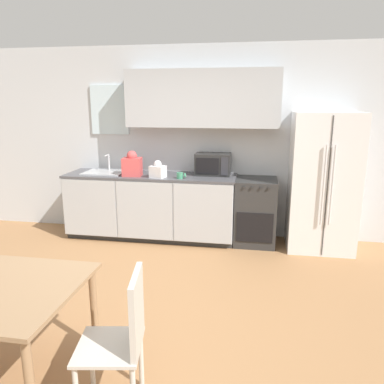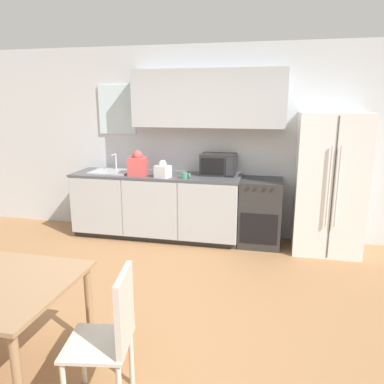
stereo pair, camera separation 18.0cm
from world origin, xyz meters
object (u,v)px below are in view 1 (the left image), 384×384
at_px(dining_table, 0,300).
at_px(dining_chair_side, 124,333).
at_px(coffee_mug, 181,175).
at_px(refrigerator, 323,182).
at_px(oven_range, 255,211).
at_px(microwave, 213,164).

xyz_separation_m(dining_table, dining_chair_side, (0.91, -0.08, -0.09)).
distance_m(coffee_mug, dining_chair_side, 2.90).
bearing_deg(refrigerator, coffee_mug, -174.27).
relative_size(oven_range, microwave, 1.87).
xyz_separation_m(microwave, dining_chair_side, (-0.18, -3.19, -0.54)).
bearing_deg(dining_table, coffee_mug, 76.13).
height_order(oven_range, microwave, microwave).
xyz_separation_m(oven_range, coffee_mug, (-1.00, -0.22, 0.52)).
bearing_deg(coffee_mug, oven_range, 12.48).
distance_m(refrigerator, coffee_mug, 1.87).
bearing_deg(oven_range, microwave, 170.15).
height_order(microwave, dining_table, microwave).
height_order(refrigerator, microwave, refrigerator).
xyz_separation_m(coffee_mug, dining_chair_side, (0.22, -2.86, -0.43)).
bearing_deg(microwave, dining_chair_side, -93.19).
bearing_deg(microwave, refrigerator, -5.51).
relative_size(refrigerator, dining_chair_side, 1.94).
height_order(coffee_mug, dining_table, coffee_mug).
relative_size(coffee_mug, dining_table, 0.12).
relative_size(oven_range, dining_table, 0.86).
relative_size(oven_range, dining_chair_side, 0.98).
relative_size(microwave, dining_table, 0.46).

